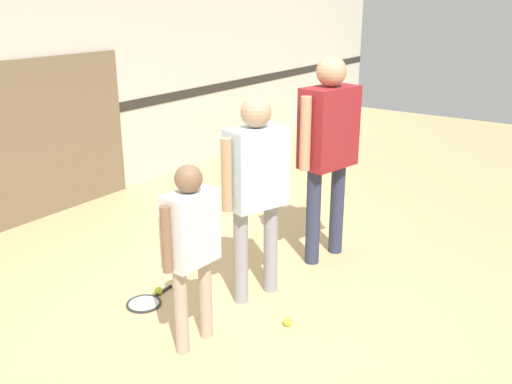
% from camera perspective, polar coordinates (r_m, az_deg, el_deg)
% --- Properties ---
extents(ground_plane, '(16.00, 16.00, 0.00)m').
position_cam_1_polar(ground_plane, '(4.84, -0.39, -9.58)').
color(ground_plane, tan).
extents(wall_back, '(16.00, 0.07, 3.20)m').
position_cam_1_polar(wall_back, '(6.42, -22.41, 11.21)').
color(wall_back, beige).
rests_on(wall_back, ground_plane).
extents(person_instructor, '(0.59, 0.38, 1.62)m').
position_cam_1_polar(person_instructor, '(4.33, 0.00, 1.39)').
color(person_instructor, gray).
rests_on(person_instructor, ground_plane).
extents(person_student_left, '(0.50, 0.22, 1.31)m').
position_cam_1_polar(person_student_left, '(3.79, -6.53, -4.57)').
color(person_student_left, tan).
rests_on(person_student_left, ground_plane).
extents(person_student_right, '(0.69, 0.38, 1.84)m').
position_cam_1_polar(person_student_right, '(5.04, 7.26, 5.38)').
color(person_student_right, '#2D334C').
rests_on(person_student_right, ground_plane).
extents(racket_spare_on_floor, '(0.49, 0.30, 0.03)m').
position_cam_1_polar(racket_spare_on_floor, '(4.69, -11.00, -10.80)').
color(racket_spare_on_floor, '#28282D').
rests_on(racket_spare_on_floor, ground_plane).
extents(tennis_ball_near_instructor, '(0.07, 0.07, 0.07)m').
position_cam_1_polar(tennis_ball_near_instructor, '(4.34, 3.18, -12.82)').
color(tennis_ball_near_instructor, '#CCE038').
rests_on(tennis_ball_near_instructor, ground_plane).
extents(tennis_ball_by_spare_racket, '(0.07, 0.07, 0.07)m').
position_cam_1_polar(tennis_ball_by_spare_racket, '(4.80, -9.74, -9.70)').
color(tennis_ball_by_spare_racket, '#CCE038').
rests_on(tennis_ball_by_spare_racket, ground_plane).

